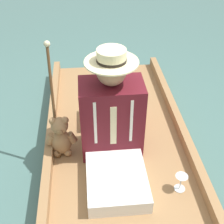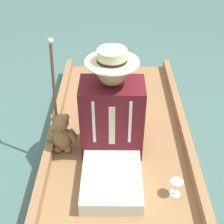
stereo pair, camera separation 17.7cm
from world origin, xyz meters
The scene contains 7 objects.
ground_plane centered at (0.00, 0.00, 0.00)m, with size 16.00×16.00×0.00m, color #476B66.
punt_boat centered at (0.00, 0.00, 0.06)m, with size 1.13×2.64×0.19m.
seat_cushion centered at (0.02, -0.35, 0.18)m, with size 0.43×0.30×0.15m.
seated_person centered at (0.06, 0.07, 0.40)m, with size 0.45×0.80×0.85m.
teddy_bear centered at (0.44, 0.02, 0.26)m, with size 0.24×0.14×0.35m.
wine_glass centered at (-0.37, 0.44, 0.20)m, with size 0.08×0.08×0.13m.
walking_cane centered at (0.46, -0.05, 0.60)m, with size 0.04×0.23×0.86m.
Camera 1 is at (0.22, 1.78, 1.81)m, focal length 50.00 mm.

